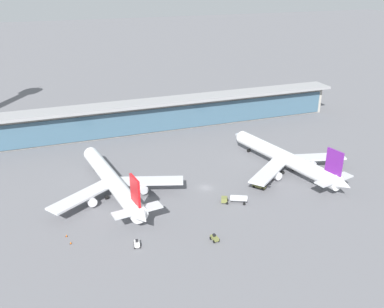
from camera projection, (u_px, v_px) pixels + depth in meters
ground_plane at (205, 188)px, 151.83m from camera, size 1200.00×1200.00×0.00m
airliner_left_stand at (113, 182)px, 144.83m from camera, size 47.22×61.90×16.50m
airliner_centre_stand at (286, 159)px, 162.67m from camera, size 46.59×61.47×16.50m
service_truck_near_nose_white at (137, 244)px, 119.21m from camera, size 2.16×3.10×2.05m
service_truck_under_wing_olive at (214, 238)px, 121.74m from camera, size 2.04×3.04×2.05m
service_truck_mid_apron_olive at (260, 186)px, 151.24m from camera, size 5.16×6.26×2.70m
service_truck_by_tail_olive at (235, 199)px, 141.13m from camera, size 8.73×5.72×2.95m
terminal_building at (156, 115)px, 203.81m from camera, size 188.13×12.80×15.20m
safety_cone_alpha at (66, 236)px, 123.82m from camera, size 0.62×0.62×0.70m
safety_cone_bravo at (71, 243)px, 120.53m from camera, size 0.62×0.62×0.70m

